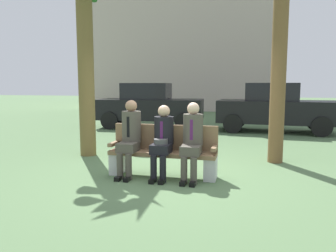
% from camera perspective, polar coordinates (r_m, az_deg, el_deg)
% --- Properties ---
extents(ground_plane, '(80.00, 80.00, 0.00)m').
position_cam_1_polar(ground_plane, '(6.01, 0.77, -8.44)').
color(ground_plane, '#527048').
extents(park_bench, '(1.90, 0.44, 0.90)m').
position_cam_1_polar(park_bench, '(5.89, -0.81, -4.54)').
color(park_bench, brown).
rests_on(park_bench, ground).
extents(seated_man_left, '(0.34, 0.72, 1.34)m').
position_cam_1_polar(seated_man_left, '(5.89, -6.59, -1.35)').
color(seated_man_left, '#4C473D').
rests_on(seated_man_left, ground).
extents(seated_man_middle, '(0.34, 0.72, 1.26)m').
position_cam_1_polar(seated_man_middle, '(5.70, -0.96, -2.03)').
color(seated_man_middle, black).
rests_on(seated_man_middle, ground).
extents(seated_man_right, '(0.34, 0.72, 1.32)m').
position_cam_1_polar(seated_man_right, '(5.60, 4.19, -1.90)').
color(seated_man_right, '#4C473D').
rests_on(seated_man_right, ground).
extents(palm_tree_short, '(1.46, 1.41, 4.59)m').
position_cam_1_polar(palm_tree_short, '(7.86, -14.21, 17.78)').
color(palm_tree_short, brown).
rests_on(palm_tree_short, ground).
extents(shrub_near_bench, '(0.93, 0.85, 0.58)m').
position_cam_1_polar(shrub_near_bench, '(8.00, -4.03, -2.41)').
color(shrub_near_bench, '#246C29').
rests_on(shrub_near_bench, ground).
extents(parked_car_near, '(4.00, 1.92, 1.68)m').
position_cam_1_polar(parked_car_near, '(12.53, -3.16, 3.55)').
color(parked_car_near, black).
rests_on(parked_car_near, ground).
extents(parked_car_far, '(3.99, 1.91, 1.68)m').
position_cam_1_polar(parked_car_far, '(11.92, 18.00, 3.03)').
color(parked_car_far, black).
rests_on(parked_car_far, ground).
extents(building_backdrop, '(12.78, 8.44, 13.89)m').
position_cam_1_polar(building_backdrop, '(25.20, 2.64, 19.36)').
color(building_backdrop, '#BAA79D').
rests_on(building_backdrop, ground).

